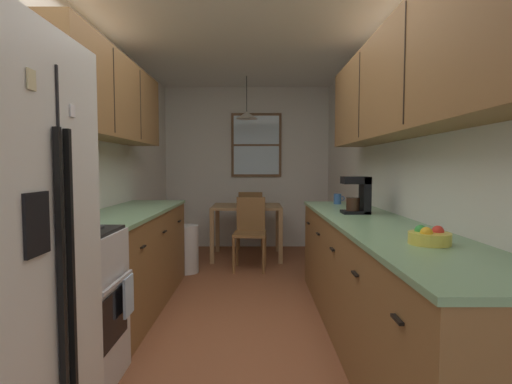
{
  "coord_description": "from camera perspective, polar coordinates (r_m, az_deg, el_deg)",
  "views": [
    {
      "loc": [
        0.14,
        -2.78,
        1.29
      ],
      "look_at": [
        0.14,
        1.25,
        1.03
      ],
      "focal_mm": 27.95,
      "sensor_mm": 36.0,
      "label": 1
    }
  ],
  "objects": [
    {
      "name": "ground_plane",
      "position": [
        4.0,
        -2.06,
        -15.19
      ],
      "size": [
        12.0,
        12.0,
        0.0
      ],
      "primitive_type": "plane",
      "color": "brown"
    },
    {
      "name": "wall_left",
      "position": [
        4.07,
        -21.51,
        3.17
      ],
      "size": [
        0.1,
        9.0,
        2.55
      ],
      "primitive_type": "cube",
      "color": "white",
      "rests_on": "ground"
    },
    {
      "name": "wall_right",
      "position": [
        3.97,
        17.79,
        3.25
      ],
      "size": [
        0.1,
        9.0,
        2.55
      ],
      "primitive_type": "cube",
      "color": "white",
      "rests_on": "ground"
    },
    {
      "name": "wall_back",
      "position": [
        6.43,
        -1.21,
        3.49
      ],
      "size": [
        4.4,
        0.1,
        2.55
      ],
      "primitive_type": "cube",
      "color": "white",
      "rests_on": "ground"
    },
    {
      "name": "ceiling_slab",
      "position": [
        4.0,
        -2.15,
        22.59
      ],
      "size": [
        4.4,
        9.0,
        0.08
      ],
      "primitive_type": "cube",
      "color": "white"
    },
    {
      "name": "stove_range",
      "position": [
        2.65,
        -26.33,
        -14.75
      ],
      "size": [
        0.66,
        0.6,
        1.1
      ],
      "color": "silver",
      "rests_on": "ground"
    },
    {
      "name": "microwave_over_range",
      "position": [
        2.6,
        -29.38,
        11.76
      ],
      "size": [
        0.39,
        0.62,
        0.34
      ],
      "color": "silver"
    },
    {
      "name": "counter_left",
      "position": [
        3.86,
        -17.38,
        -9.08
      ],
      "size": [
        0.64,
        2.1,
        0.9
      ],
      "color": "brown",
      "rests_on": "ground"
    },
    {
      "name": "upper_cabinets_left",
      "position": [
        3.82,
        -20.08,
        12.47
      ],
      "size": [
        0.33,
        2.18,
        0.72
      ],
      "color": "brown"
    },
    {
      "name": "counter_right",
      "position": [
        3.06,
        16.72,
        -12.42
      ],
      "size": [
        0.64,
        3.31,
        0.9
      ],
      "color": "brown",
      "rests_on": "ground"
    },
    {
      "name": "upper_cabinets_right",
      "position": [
        3.0,
        20.17,
        14.57
      ],
      "size": [
        0.33,
        2.99,
        0.74
      ],
      "color": "brown"
    },
    {
      "name": "dining_table",
      "position": [
        5.65,
        -1.25,
        -3.08
      ],
      "size": [
        0.97,
        0.81,
        0.74
      ],
      "color": "#A87F51",
      "rests_on": "ground"
    },
    {
      "name": "dining_chair_near",
      "position": [
        5.06,
        -0.77,
        -5.35
      ],
      "size": [
        0.43,
        0.43,
        0.9
      ],
      "color": "brown",
      "rests_on": "ground"
    },
    {
      "name": "dining_chair_far",
      "position": [
        6.27,
        -0.68,
        -3.6
      ],
      "size": [
        0.42,
        0.42,
        0.9
      ],
      "color": "brown",
      "rests_on": "ground"
    },
    {
      "name": "pendant_light",
      "position": [
        5.66,
        -1.27,
        10.95
      ],
      "size": [
        0.3,
        0.3,
        0.59
      ],
      "color": "black"
    },
    {
      "name": "back_window",
      "position": [
        6.37,
        0.11,
        6.72
      ],
      "size": [
        0.8,
        0.05,
        1.01
      ],
      "color": "brown"
    },
    {
      "name": "trash_bin",
      "position": [
        4.97,
        -9.81,
        -8.04
      ],
      "size": [
        0.28,
        0.28,
        0.58
      ],
      "primitive_type": "cylinder",
      "color": "silver",
      "rests_on": "ground"
    },
    {
      "name": "storage_canister",
      "position": [
        2.96,
        -22.68,
        -2.47
      ],
      "size": [
        0.13,
        0.13,
        0.18
      ],
      "color": "#265999",
      "rests_on": "counter_left"
    },
    {
      "name": "dish_towel",
      "position": [
        2.64,
        -17.73,
        -13.95
      ],
      "size": [
        0.02,
        0.16,
        0.24
      ],
      "primitive_type": "cube",
      "color": "silver"
    },
    {
      "name": "coffee_maker",
      "position": [
        3.42,
        14.59,
        -0.31
      ],
      "size": [
        0.22,
        0.18,
        0.31
      ],
      "color": "black",
      "rests_on": "counter_right"
    },
    {
      "name": "mug_by_coffeemaker",
      "position": [
        4.25,
        11.67,
        -0.98
      ],
      "size": [
        0.11,
        0.08,
        0.11
      ],
      "color": "#335999",
      "rests_on": "counter_right"
    },
    {
      "name": "fruit_bowl",
      "position": [
        2.19,
        23.62,
        -5.88
      ],
      "size": [
        0.21,
        0.21,
        0.09
      ],
      "color": "#E5D14C",
      "rests_on": "counter_right"
    }
  ]
}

